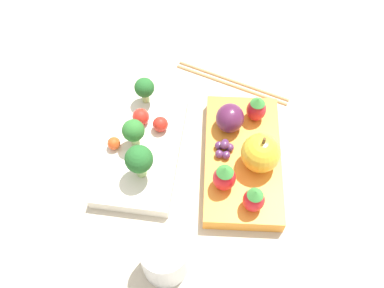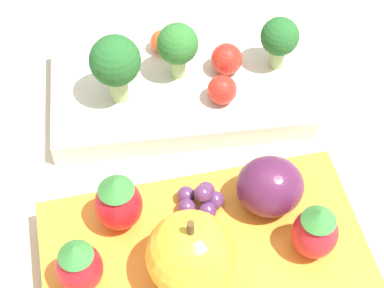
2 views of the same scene
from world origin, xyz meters
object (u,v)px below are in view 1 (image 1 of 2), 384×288
at_px(bento_box_fruit, 242,159).
at_px(chopsticks_pair, 232,82).
at_px(strawberry_2, 254,199).
at_px(apple, 261,153).
at_px(strawberry_0, 224,177).
at_px(broccoli_floret_0, 144,88).
at_px(strawberry_1, 256,109).
at_px(cherry_tomato_0, 160,124).
at_px(cherry_tomato_1, 141,117).
at_px(drinking_cup, 166,257).
at_px(bento_box_savoury, 143,146).
at_px(broccoli_floret_1, 133,132).
at_px(cherry_tomato_2, 114,143).
at_px(plum, 230,118).
at_px(grape_cluster, 224,147).
at_px(broccoli_floret_2, 139,160).

xyz_separation_m(bento_box_fruit, chopsticks_pair, (0.16, 0.04, -0.01)).
xyz_separation_m(bento_box_fruit, strawberry_2, (-0.08, -0.02, 0.04)).
bearing_deg(chopsticks_pair, apple, -158.94).
bearing_deg(strawberry_0, bento_box_fruit, -20.42).
distance_m(broccoli_floret_0, strawberry_1, 0.18).
relative_size(broccoli_floret_0, cherry_tomato_0, 2.01).
xyz_separation_m(bento_box_fruit, strawberry_0, (-0.06, 0.02, 0.04)).
bearing_deg(cherry_tomato_1, drinking_cup, -156.48).
distance_m(bento_box_savoury, broccoli_floret_1, 0.05).
distance_m(bento_box_fruit, strawberry_1, 0.08).
xyz_separation_m(bento_box_savoury, cherry_tomato_2, (-0.02, 0.04, 0.02)).
bearing_deg(broccoli_floret_0, drinking_cup, -159.35).
height_order(bento_box_fruit, drinking_cup, drinking_cup).
bearing_deg(cherry_tomato_2, broccoli_floret_1, -69.51).
bearing_deg(apple, broccoli_floret_1, 90.77).
height_order(strawberry_0, plum, strawberry_0).
bearing_deg(plum, bento_box_savoury, 113.10).
distance_m(strawberry_2, plum, 0.14).
relative_size(broccoli_floret_0, plum, 1.04).
bearing_deg(bento_box_fruit, broccoli_floret_0, 66.61).
xyz_separation_m(bento_box_savoury, chopsticks_pair, (0.17, -0.12, -0.01)).
bearing_deg(grape_cluster, chopsticks_pair, 3.78).
bearing_deg(apple, strawberry_2, -179.93).
bearing_deg(bento_box_savoury, cherry_tomato_1, 16.84).
distance_m(broccoli_floret_1, grape_cluster, 0.14).
bearing_deg(cherry_tomato_0, bento_box_savoury, 144.09).
bearing_deg(drinking_cup, strawberry_2, -45.50).
bearing_deg(broccoli_floret_2, cherry_tomato_2, 55.67).
distance_m(broccoli_floret_2, cherry_tomato_1, 0.10).
bearing_deg(cherry_tomato_0, strawberry_1, -71.22).
distance_m(grape_cluster, drinking_cup, 0.19).
xyz_separation_m(cherry_tomato_2, strawberry_1, (0.10, -0.21, 0.02)).
bearing_deg(strawberry_0, plum, 4.74).
bearing_deg(chopsticks_pair, broccoli_floret_0, 122.37).
distance_m(broccoli_floret_2, cherry_tomato_0, 0.09).
xyz_separation_m(broccoli_floret_0, broccoli_floret_2, (-0.13, -0.03, 0.01)).
bearing_deg(cherry_tomato_0, cherry_tomato_2, 127.64).
bearing_deg(broccoli_floret_0, grape_cluster, -117.07).
xyz_separation_m(plum, grape_cluster, (-0.05, 0.00, -0.01)).
bearing_deg(strawberry_1, bento_box_fruit, 173.64).
bearing_deg(bento_box_savoury, cherry_tomato_0, -35.91).
distance_m(strawberry_0, drinking_cup, 0.14).
bearing_deg(drinking_cup, apple, -30.54).
height_order(broccoli_floret_1, cherry_tomato_1, broccoli_floret_1).
xyz_separation_m(strawberry_0, strawberry_1, (0.13, -0.03, -0.00)).
height_order(broccoli_floret_0, grape_cluster, broccoli_floret_0).
bearing_deg(drinking_cup, broccoli_floret_1, 28.10).
height_order(bento_box_savoury, chopsticks_pair, bento_box_savoury).
bearing_deg(broccoli_floret_2, bento_box_fruit, -67.50).
xyz_separation_m(broccoli_floret_1, cherry_tomato_1, (0.04, 0.00, -0.02)).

